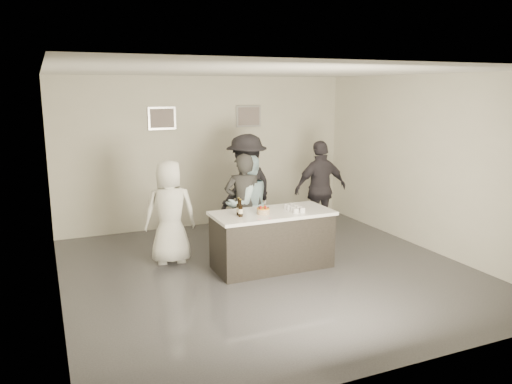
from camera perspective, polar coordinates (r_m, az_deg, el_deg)
floor at (r=7.80m, az=1.48°, el=-9.00°), size 6.00×6.00×0.00m
ceiling at (r=7.29m, az=1.61°, el=13.62°), size 6.00×6.00×0.00m
wall_back at (r=10.17m, az=-5.63°, el=4.58°), size 6.00×0.04×3.00m
wall_front at (r=4.91m, az=16.50°, el=-3.66°), size 6.00×0.04×3.00m
wall_left at (r=6.73m, az=-22.31°, el=0.05°), size 0.04×6.00×3.00m
wall_right at (r=9.07m, az=19.03°, el=3.11°), size 0.04×6.00×3.00m
picture_left at (r=9.84m, az=-10.70°, el=8.28°), size 0.54×0.04×0.44m
picture_right at (r=10.39m, az=-0.87°, el=8.66°), size 0.54×0.04×0.44m
bar_counter at (r=7.81m, az=1.85°, el=-5.47°), size 1.86×0.86×0.90m
cake at (r=7.55m, az=0.82°, el=-2.24°), size 0.20×0.20×0.08m
beer_bottle_a at (r=7.45m, az=-1.99°, el=-1.69°), size 0.07×0.07×0.26m
beer_bottle_b at (r=7.36m, az=-1.78°, el=-1.86°), size 0.07×0.07×0.26m
tumbler_cluster at (r=7.77m, az=4.41°, el=-1.85°), size 0.19×0.40×0.08m
candles at (r=7.29m, az=1.06°, el=-3.02°), size 0.24×0.08×0.01m
person_main_black at (r=8.26m, az=-1.43°, el=-1.52°), size 0.73×0.60×1.73m
person_main_blue at (r=8.44m, az=-0.96°, el=-1.45°), size 0.91×0.77×1.67m
person_guest_left at (r=8.05m, az=-9.82°, el=-2.26°), size 0.89×0.65×1.67m
person_guest_right at (r=9.46m, az=7.39°, el=0.37°), size 1.07×0.46×1.82m
person_guest_back at (r=9.13m, az=-1.07°, el=0.50°), size 1.46×1.25×1.96m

